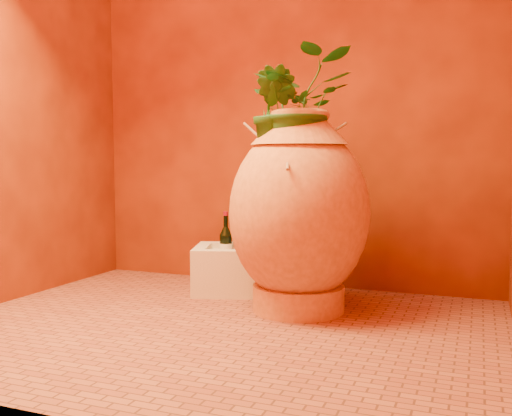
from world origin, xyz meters
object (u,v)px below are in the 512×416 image
at_px(wine_bottle_b, 255,248).
at_px(wine_bottle_c, 226,246).
at_px(stone_basin, 244,270).
at_px(wine_bottle_a, 265,248).
at_px(wall_tap, 321,156).
at_px(amphora, 299,212).

height_order(wine_bottle_b, wine_bottle_c, wine_bottle_c).
distance_m(stone_basin, wine_bottle_a, 0.19).
bearing_deg(stone_basin, wall_tap, 29.76).
relative_size(stone_basin, wine_bottle_a, 1.91).
relative_size(stone_basin, wine_bottle_b, 2.22).
relative_size(wine_bottle_b, wine_bottle_c, 0.93).
height_order(stone_basin, wall_tap, wall_tap).
bearing_deg(wine_bottle_c, stone_basin, -13.85).
xyz_separation_m(wine_bottle_a, wine_bottle_b, (-0.10, 0.09, -0.02)).
bearing_deg(wall_tap, wine_bottle_a, -137.95).
bearing_deg(amphora, wine_bottle_a, 135.95).
distance_m(amphora, stone_basin, 0.62).
distance_m(wine_bottle_a, wine_bottle_b, 0.13).
bearing_deg(stone_basin, amphora, -34.47).
height_order(wine_bottle_b, wall_tap, wall_tap).
relative_size(wine_bottle_c, wall_tap, 1.90).
relative_size(stone_basin, wall_tap, 3.92).
distance_m(wine_bottle_c, wall_tap, 0.76).
relative_size(amphora, wine_bottle_c, 3.18).
xyz_separation_m(wine_bottle_c, wall_tap, (0.52, 0.19, 0.53)).
relative_size(wine_bottle_a, wine_bottle_c, 1.08).
bearing_deg(wine_bottle_a, wall_tap, 42.05).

